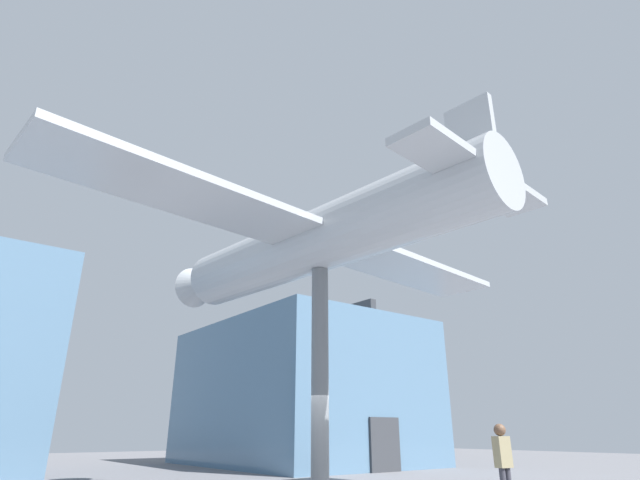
% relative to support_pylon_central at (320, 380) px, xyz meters
% --- Properties ---
extents(glass_pavilion_right, '(9.89, 13.26, 7.96)m').
position_rel_support_pylon_central_xyz_m(glass_pavilion_right, '(9.35, 13.94, 0.82)').
color(glass_pavilion_right, slate).
rests_on(glass_pavilion_right, ground_plane).
extents(support_pylon_central, '(0.44, 0.44, 5.74)m').
position_rel_support_pylon_central_xyz_m(support_pylon_central, '(0.00, 0.00, 0.00)').
color(support_pylon_central, slate).
rests_on(support_pylon_central, ground_plane).
extents(suspended_airplane, '(15.07, 12.59, 2.80)m').
position_rel_support_pylon_central_xyz_m(suspended_airplane, '(-0.03, 0.28, 3.74)').
color(suspended_airplane, '#B2B7BC').
rests_on(suspended_airplane, support_pylon_central).
extents(visitor_person, '(0.42, 0.28, 1.85)m').
position_rel_support_pylon_central_xyz_m(visitor_person, '(3.31, -2.71, -1.79)').
color(visitor_person, '#383842').
rests_on(visitor_person, ground_plane).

